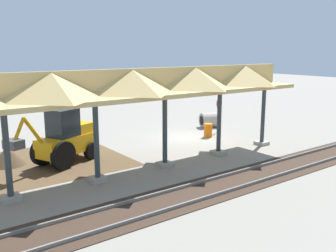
{
  "coord_description": "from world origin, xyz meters",
  "views": [
    {
      "loc": [
        15.33,
        18.72,
        5.73
      ],
      "look_at": [
        3.37,
        2.49,
        1.6
      ],
      "focal_mm": 40.0,
      "sensor_mm": 36.0,
      "label": 1
    }
  ],
  "objects": [
    {
      "name": "stop_sign",
      "position": [
        -2.97,
        -0.06,
        1.75
      ],
      "size": [
        0.74,
        0.25,
        2.42
      ],
      "color": "gray",
      "rests_on": "ground"
    },
    {
      "name": "rail_tracks",
      "position": [
        0.0,
        7.87,
        0.03
      ],
      "size": [
        60.0,
        2.58,
        0.15
      ],
      "color": "slate",
      "rests_on": "ground"
    },
    {
      "name": "backhoe",
      "position": [
        8.61,
        0.72,
        1.27
      ],
      "size": [
        5.04,
        3.07,
        2.82
      ],
      "color": "orange",
      "rests_on": "ground"
    },
    {
      "name": "ground_plane",
      "position": [
        0.0,
        0.0,
        0.0
      ],
      "size": [
        120.0,
        120.0,
        0.0
      ],
      "primitive_type": "plane",
      "color": "gray"
    },
    {
      "name": "concrete_pipe",
      "position": [
        -3.54,
        -1.61,
        0.54
      ],
      "size": [
        1.6,
        1.44,
        1.09
      ],
      "color": "#9E9384",
      "rests_on": "ground"
    },
    {
      "name": "dirt_mound",
      "position": [
        11.06,
        -0.73,
        0.0
      ],
      "size": [
        3.62,
        3.62,
        1.9
      ],
      "primitive_type": "cone",
      "color": "brown",
      "rests_on": "ground"
    },
    {
      "name": "traffic_barrel",
      "position": [
        -1.27,
        0.69,
        0.45
      ],
      "size": [
        0.56,
        0.56,
        0.9
      ],
      "primitive_type": "cylinder",
      "color": "orange",
      "rests_on": "ground"
    },
    {
      "name": "platform_canopy",
      "position": [
        8.49,
        4.19,
        4.17
      ],
      "size": [
        23.24,
        3.2,
        4.9
      ],
      "color": "#9E998E",
      "rests_on": "ground"
    },
    {
      "name": "dirt_work_zone",
      "position": [
        9.77,
        -0.03,
        0.0
      ],
      "size": [
        8.58,
        7.0,
        0.01
      ],
      "primitive_type": "cube",
      "color": "brown",
      "rests_on": "ground"
    }
  ]
}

